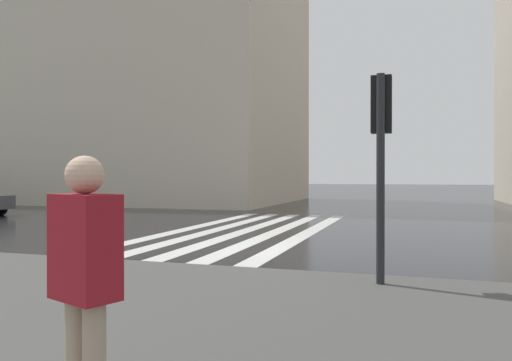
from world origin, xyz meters
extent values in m
plane|color=black|center=(0.00, 0.00, 0.00)|extent=(220.00, 220.00, 0.00)
cube|color=silver|center=(4.00, -0.55, 0.00)|extent=(13.00, 0.50, 0.01)
cube|color=silver|center=(4.00, 0.45, 0.00)|extent=(13.00, 0.50, 0.01)
cube|color=silver|center=(4.00, 1.45, 0.00)|extent=(13.00, 0.50, 0.01)
cube|color=silver|center=(4.00, 2.45, 0.00)|extent=(13.00, 0.50, 0.01)
cube|color=silver|center=(4.00, 3.45, 0.00)|extent=(13.00, 0.50, 0.01)
cube|color=beige|center=(20.15, 17.05, 7.97)|extent=(15.29, 25.47, 15.93)
cylinder|color=#232326|center=(-3.66, -3.13, 1.68)|extent=(0.12, 0.12, 3.06)
cube|color=black|center=(-3.48, -3.13, 2.79)|extent=(0.22, 0.30, 0.85)
sphere|color=red|center=(-3.36, -3.13, 3.07)|extent=(0.17, 0.17, 0.17)
sphere|color=orange|center=(-3.36, -3.13, 2.79)|extent=(0.17, 0.17, 0.17)
sphere|color=green|center=(-3.36, -3.13, 2.51)|extent=(0.17, 0.17, 0.17)
cylinder|color=black|center=(6.33, 13.99, 0.31)|extent=(0.20, 0.62, 0.62)
cube|color=maroon|center=(-8.62, -1.78, 1.31)|extent=(0.37, 0.46, 0.60)
sphere|color=beige|center=(-8.62, -1.78, 1.72)|extent=(0.22, 0.22, 0.22)
camera|label=1|loc=(-10.96, -3.55, 1.71)|focal=34.14mm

